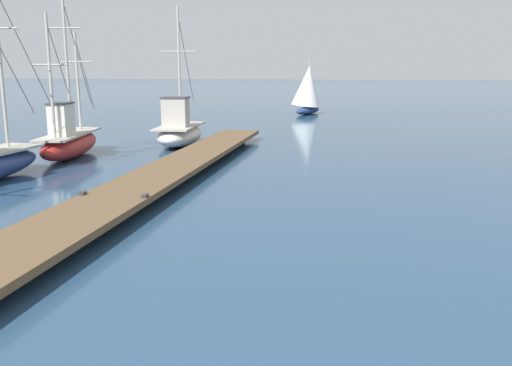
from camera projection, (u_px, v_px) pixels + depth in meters
floating_dock at (172, 169)px, 17.27m from camera, size 2.23×21.78×0.53m
fishing_boat_2 at (179, 131)px, 25.00m from camera, size 2.21×5.31×6.21m
fishing_boat_5 at (69, 140)px, 21.63m from camera, size 2.44×6.23×6.42m
distant_sailboat at (307, 90)px, 42.56m from camera, size 2.94×4.52×4.21m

